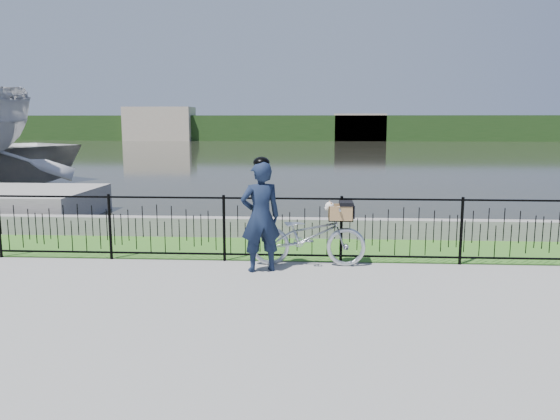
{
  "coord_description": "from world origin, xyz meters",
  "views": [
    {
      "loc": [
        0.51,
        -7.5,
        2.4
      ],
      "look_at": [
        -0.0,
        1.0,
        1.0
      ],
      "focal_mm": 35.0,
      "sensor_mm": 36.0,
      "label": 1
    }
  ],
  "objects": [
    {
      "name": "cyclist",
      "position": [
        -0.31,
        1.01,
        0.91
      ],
      "size": [
        0.75,
        0.61,
        1.84
      ],
      "color": "#121C33",
      "rests_on": "ground"
    },
    {
      "name": "fence",
      "position": [
        0.0,
        1.6,
        0.58
      ],
      "size": [
        14.0,
        0.06,
        1.15
      ],
      "primitive_type": null,
      "color": "black",
      "rests_on": "ground"
    },
    {
      "name": "grass_strip",
      "position": [
        0.0,
        2.6,
        0.0
      ],
      "size": [
        60.0,
        2.0,
        0.01
      ],
      "primitive_type": "cube",
      "color": "#356920",
      "rests_on": "ground"
    },
    {
      "name": "far_treeline",
      "position": [
        0.0,
        60.0,
        1.5
      ],
      "size": [
        120.0,
        6.0,
        3.0
      ],
      "primitive_type": "cube",
      "color": "#224018",
      "rests_on": "ground"
    },
    {
      "name": "water",
      "position": [
        0.0,
        33.0,
        0.0
      ],
      "size": [
        120.0,
        120.0,
        0.0
      ],
      "primitive_type": "plane",
      "color": "black",
      "rests_on": "ground"
    },
    {
      "name": "bicycle_rig",
      "position": [
        0.45,
        1.4,
        0.51
      ],
      "size": [
        1.91,
        0.67,
        1.1
      ],
      "color": "silver",
      "rests_on": "ground"
    },
    {
      "name": "far_building_left",
      "position": [
        -18.0,
        58.0,
        2.0
      ],
      "size": [
        8.0,
        4.0,
        4.0
      ],
      "primitive_type": "cube",
      "color": "#B0A28E",
      "rests_on": "ground"
    },
    {
      "name": "far_building_right",
      "position": [
        6.0,
        58.5,
        1.6
      ],
      "size": [
        6.0,
        3.0,
        3.2
      ],
      "primitive_type": "cube",
      "color": "#B0A28E",
      "rests_on": "ground"
    },
    {
      "name": "ground",
      "position": [
        0.0,
        0.0,
        0.0
      ],
      "size": [
        120.0,
        120.0,
        0.0
      ],
      "primitive_type": "plane",
      "color": "gray",
      "rests_on": "ground"
    },
    {
      "name": "quay_wall",
      "position": [
        0.0,
        3.6,
        0.2
      ],
      "size": [
        60.0,
        0.3,
        0.4
      ],
      "primitive_type": "cube",
      "color": "gray",
      "rests_on": "ground"
    }
  ]
}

